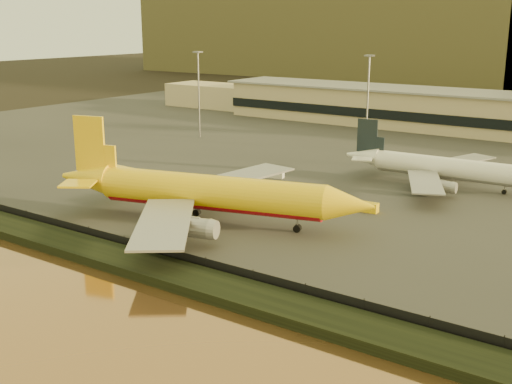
# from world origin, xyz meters

# --- Properties ---
(ground) EXTENTS (900.00, 900.00, 0.00)m
(ground) POSITION_xyz_m (0.00, 0.00, 0.00)
(ground) COLOR black
(ground) RESTS_ON ground
(embankment) EXTENTS (320.00, 7.00, 1.40)m
(embankment) POSITION_xyz_m (0.00, -17.00, 0.70)
(embankment) COLOR black
(embankment) RESTS_ON ground
(tarmac) EXTENTS (320.00, 220.00, 0.20)m
(tarmac) POSITION_xyz_m (0.00, 95.00, 0.10)
(tarmac) COLOR #2D2D2D
(tarmac) RESTS_ON ground
(perimeter_fence) EXTENTS (300.00, 0.05, 2.20)m
(perimeter_fence) POSITION_xyz_m (0.00, -13.00, 1.30)
(perimeter_fence) COLOR black
(perimeter_fence) RESTS_ON tarmac
(terminal_building) EXTENTS (202.00, 25.00, 12.60)m
(terminal_building) POSITION_xyz_m (-14.52, 125.55, 6.25)
(terminal_building) COLOR tan
(terminal_building) RESTS_ON tarmac
(apron_light_masts) EXTENTS (152.20, 12.20, 25.40)m
(apron_light_masts) POSITION_xyz_m (15.00, 75.00, 15.70)
(apron_light_masts) COLOR slate
(apron_light_masts) RESTS_ON tarmac
(dhl_cargo_jet) EXTENTS (57.81, 55.41, 17.49)m
(dhl_cargo_jet) POSITION_xyz_m (-4.87, 5.46, 5.42)
(dhl_cargo_jet) COLOR yellow
(dhl_cargo_jet) RESTS_ON tarmac
(white_narrowbody_jet) EXTENTS (44.75, 43.71, 12.87)m
(white_narrowbody_jet) POSITION_xyz_m (20.37, 53.93, 4.04)
(white_narrowbody_jet) COLOR white
(white_narrowbody_jet) RESTS_ON tarmac
(gse_vehicle_yellow) EXTENTS (3.96, 2.02, 1.73)m
(gse_vehicle_yellow) POSITION_xyz_m (15.56, 27.19, 1.06)
(gse_vehicle_yellow) COLOR yellow
(gse_vehicle_yellow) RESTS_ON tarmac
(gse_vehicle_white) EXTENTS (4.49, 2.90, 1.86)m
(gse_vehicle_white) POSITION_xyz_m (-13.08, 39.65, 1.13)
(gse_vehicle_white) COLOR white
(gse_vehicle_white) RESTS_ON tarmac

